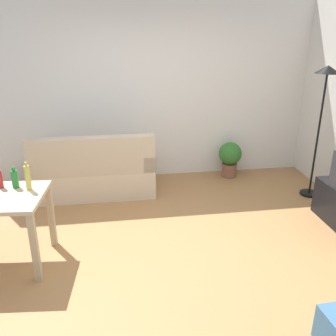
# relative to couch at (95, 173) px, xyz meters

# --- Properties ---
(ground_plane) EXTENTS (5.20, 4.40, 0.02)m
(ground_plane) POSITION_rel_couch_xyz_m (0.80, -1.59, -0.32)
(ground_plane) COLOR #9E7042
(wall_rear) EXTENTS (5.20, 0.10, 2.70)m
(wall_rear) POSITION_rel_couch_xyz_m (0.80, 0.61, 1.04)
(wall_rear) COLOR silver
(wall_rear) RESTS_ON ground_plane
(couch) EXTENTS (1.68, 0.84, 0.92)m
(couch) POSITION_rel_couch_xyz_m (0.00, 0.00, 0.00)
(couch) COLOR beige
(couch) RESTS_ON ground_plane
(torchiere_lamp) EXTENTS (0.32, 0.32, 1.81)m
(torchiere_lamp) POSITION_rel_couch_xyz_m (3.05, -0.52, 1.10)
(torchiere_lamp) COLOR black
(torchiere_lamp) RESTS_ON ground_plane
(potted_plant) EXTENTS (0.36, 0.36, 0.57)m
(potted_plant) POSITION_rel_couch_xyz_m (2.11, 0.31, 0.02)
(potted_plant) COLOR brown
(potted_plant) RESTS_ON ground_plane
(bottle_red) EXTENTS (0.05, 0.05, 0.22)m
(bottle_red) POSITION_rel_couch_xyz_m (-0.84, -1.41, 0.55)
(bottle_red) COLOR #AD2323
(bottle_red) RESTS_ON desk
(bottle_green) EXTENTS (0.07, 0.07, 0.22)m
(bottle_green) POSITION_rel_couch_xyz_m (-0.70, -1.42, 0.55)
(bottle_green) COLOR #1E722D
(bottle_green) RESTS_ON desk
(bottle_squat) EXTENTS (0.05, 0.05, 0.29)m
(bottle_squat) POSITION_rel_couch_xyz_m (-0.55, -1.50, 0.58)
(bottle_squat) COLOR #BCB24C
(bottle_squat) RESTS_ON desk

